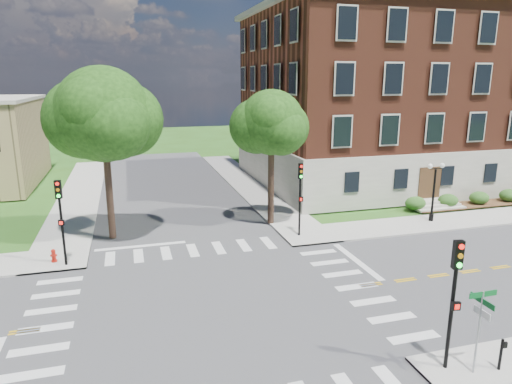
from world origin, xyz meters
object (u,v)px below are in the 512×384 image
object	(u,v)px
traffic_signal_se	(454,289)
street_sign_pole	(480,316)
twin_lamp_west	(434,189)
push_button_post	(501,353)
traffic_signal_ne	(300,190)
fire_hydrant	(54,256)
traffic_signal_nw	(61,212)

from	to	relation	value
traffic_signal_se	street_sign_pole	size ratio (longest dim) A/B	1.55
twin_lamp_west	push_button_post	distance (m)	17.99
traffic_signal_ne	street_sign_pole	xyz separation A→B (m)	(0.66, -15.20, -0.88)
traffic_signal_se	fire_hydrant	xyz separation A→B (m)	(-14.82, 14.28, -2.72)
traffic_signal_ne	twin_lamp_west	bearing A→B (deg)	1.79
twin_lamp_west	street_sign_pole	xyz separation A→B (m)	(-9.68, -15.52, -0.21)
traffic_signal_nw	traffic_signal_ne	bearing A→B (deg)	4.24
traffic_signal_ne	push_button_post	xyz separation A→B (m)	(1.65, -15.33, -2.39)
street_sign_pole	push_button_post	distance (m)	1.81
push_button_post	fire_hydrant	size ratio (longest dim) A/B	1.60
street_sign_pole	fire_hydrant	world-z (taller)	street_sign_pole
fire_hydrant	twin_lamp_west	bearing A→B (deg)	1.67
traffic_signal_ne	fire_hydrant	size ratio (longest dim) A/B	6.40
traffic_signal_nw	fire_hydrant	bearing A→B (deg)	137.31
traffic_signal_ne	traffic_signal_se	bearing A→B (deg)	-90.36
traffic_signal_se	traffic_signal_nw	distance (m)	19.63
traffic_signal_se	traffic_signal_ne	distance (m)	14.69
twin_lamp_west	traffic_signal_ne	bearing A→B (deg)	-178.21
traffic_signal_se	street_sign_pole	xyz separation A→B (m)	(0.75, -0.51, -0.88)
push_button_post	fire_hydrant	xyz separation A→B (m)	(-16.56, 14.92, -0.33)
traffic_signal_se	push_button_post	world-z (taller)	traffic_signal_se
push_button_post	twin_lamp_west	bearing A→B (deg)	60.96
traffic_signal_ne	fire_hydrant	distance (m)	15.16
traffic_signal_nw	street_sign_pole	size ratio (longest dim) A/B	1.55
traffic_signal_se	fire_hydrant	distance (m)	20.75
traffic_signal_se	push_button_post	xyz separation A→B (m)	(1.74, -0.64, -2.39)
traffic_signal_se	twin_lamp_west	xyz separation A→B (m)	(10.44, 15.01, -0.66)
traffic_signal_ne	twin_lamp_west	distance (m)	10.37
traffic_signal_se	traffic_signal_nw	xyz separation A→B (m)	(-14.12, 13.64, 0.00)
traffic_signal_nw	push_button_post	xyz separation A→B (m)	(15.86, -14.28, -2.39)
push_button_post	street_sign_pole	bearing A→B (deg)	172.51
traffic_signal_nw	twin_lamp_west	size ratio (longest dim) A/B	1.13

